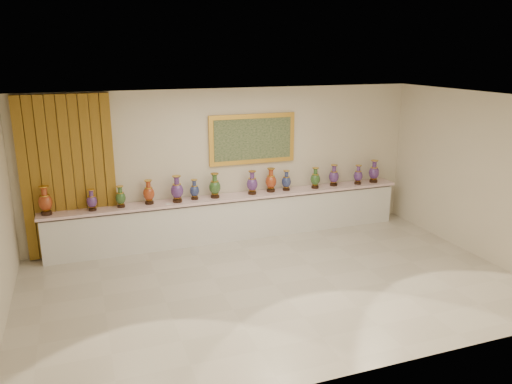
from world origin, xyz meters
TOP-DOWN VIEW (x-y plane):
  - ground at (0.00, 0.00)m, footprint 8.00×8.00m
  - room at (-2.47, 2.44)m, footprint 8.00×8.00m
  - counter at (0.00, 2.27)m, footprint 7.28×0.48m
  - vase_0 at (-3.45, 2.24)m, footprint 0.29×0.29m
  - vase_1 at (-2.68, 2.22)m, footprint 0.21×0.21m
  - vase_2 at (-2.17, 2.25)m, footprint 0.23×0.23m
  - vase_3 at (-1.65, 2.28)m, footprint 0.28×0.28m
  - vase_4 at (-1.12, 2.22)m, footprint 0.26×0.26m
  - vase_5 at (-0.77, 2.28)m, footprint 0.23×0.23m
  - vase_6 at (-0.37, 2.25)m, footprint 0.28×0.28m
  - vase_7 at (0.41, 2.25)m, footprint 0.26×0.26m
  - vase_8 at (0.83, 2.29)m, footprint 0.29×0.29m
  - vase_9 at (1.17, 2.27)m, footprint 0.22×0.22m
  - vase_10 at (1.81, 2.23)m, footprint 0.26×0.26m
  - vase_11 at (2.27, 2.27)m, footprint 0.26×0.26m
  - vase_12 at (2.83, 2.21)m, footprint 0.25×0.25m
  - vase_13 at (3.24, 2.23)m, footprint 0.27×0.27m
  - label_card at (-1.32, 2.13)m, footprint 0.10×0.06m

SIDE VIEW (x-z plane):
  - ground at x=0.00m, z-range 0.00..0.00m
  - counter at x=0.00m, z-range -0.01..0.89m
  - label_card at x=-1.32m, z-range 0.90..0.90m
  - vase_1 at x=-2.68m, z-range 0.88..1.27m
  - vase_5 at x=-0.77m, z-range 0.88..1.28m
  - vase_2 at x=-2.17m, z-range 0.88..1.28m
  - vase_12 at x=2.83m, z-range 0.88..1.30m
  - vase_9 at x=1.17m, z-range 0.88..1.30m
  - vase_10 at x=1.81m, z-range 0.88..1.32m
  - vase_11 at x=2.27m, z-range 0.88..1.33m
  - vase_3 at x=-1.65m, z-range 0.88..1.34m
  - vase_7 at x=0.41m, z-range 0.88..1.35m
  - vase_13 at x=3.24m, z-range 0.87..1.37m
  - vase_8 at x=0.83m, z-range 0.87..1.37m
  - vase_6 at x=-0.37m, z-range 0.87..1.37m
  - vase_4 at x=-1.12m, z-range 0.87..1.39m
  - vase_0 at x=-3.45m, z-range 0.87..1.39m
  - room at x=-2.47m, z-range -2.42..5.58m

